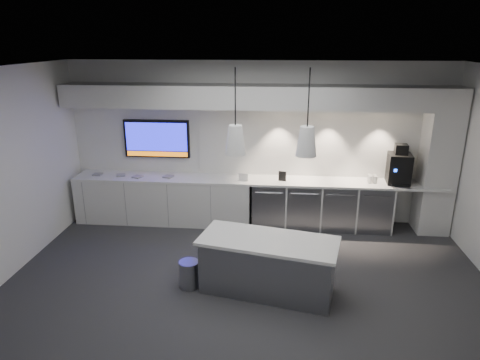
# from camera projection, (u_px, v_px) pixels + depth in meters

# --- Properties ---
(floor) EXTENTS (7.00, 7.00, 0.00)m
(floor) POSITION_uv_depth(u_px,v_px,m) (247.00, 286.00, 6.09)
(floor) COLOR #2F2F32
(floor) RESTS_ON ground
(ceiling) EXTENTS (7.00, 7.00, 0.00)m
(ceiling) POSITION_uv_depth(u_px,v_px,m) (248.00, 70.00, 5.15)
(ceiling) COLOR black
(ceiling) RESTS_ON wall_back
(wall_back) EXTENTS (7.00, 0.00, 7.00)m
(wall_back) POSITION_uv_depth(u_px,v_px,m) (257.00, 143.00, 7.98)
(wall_back) COLOR white
(wall_back) RESTS_ON floor
(wall_front) EXTENTS (7.00, 0.00, 7.00)m
(wall_front) POSITION_uv_depth(u_px,v_px,m) (223.00, 295.00, 3.26)
(wall_front) COLOR white
(wall_front) RESTS_ON floor
(back_counter) EXTENTS (6.80, 0.65, 0.04)m
(back_counter) POSITION_uv_depth(u_px,v_px,m) (256.00, 180.00, 7.87)
(back_counter) COLOR white
(back_counter) RESTS_ON left_base_cabinets
(left_base_cabinets) EXTENTS (3.30, 0.63, 0.86)m
(left_base_cabinets) POSITION_uv_depth(u_px,v_px,m) (164.00, 200.00, 8.16)
(left_base_cabinets) COLOR silver
(left_base_cabinets) RESTS_ON floor
(fridge_unit_a) EXTENTS (0.60, 0.61, 0.85)m
(fridge_unit_a) POSITION_uv_depth(u_px,v_px,m) (269.00, 204.00, 7.99)
(fridge_unit_a) COLOR gray
(fridge_unit_a) RESTS_ON floor
(fridge_unit_b) EXTENTS (0.60, 0.61, 0.85)m
(fridge_unit_b) POSITION_uv_depth(u_px,v_px,m) (303.00, 205.00, 7.94)
(fridge_unit_b) COLOR gray
(fridge_unit_b) RESTS_ON floor
(fridge_unit_c) EXTENTS (0.60, 0.61, 0.85)m
(fridge_unit_c) POSITION_uv_depth(u_px,v_px,m) (337.00, 206.00, 7.88)
(fridge_unit_c) COLOR gray
(fridge_unit_c) RESTS_ON floor
(fridge_unit_d) EXTENTS (0.60, 0.61, 0.85)m
(fridge_unit_d) POSITION_uv_depth(u_px,v_px,m) (372.00, 207.00, 7.83)
(fridge_unit_d) COLOR gray
(fridge_unit_d) RESTS_ON floor
(backsplash) EXTENTS (4.60, 0.03, 1.30)m
(backsplash) POSITION_uv_depth(u_px,v_px,m) (322.00, 142.00, 7.85)
(backsplash) COLOR silver
(backsplash) RESTS_ON wall_back
(soffit) EXTENTS (6.90, 0.60, 0.40)m
(soffit) POSITION_uv_depth(u_px,v_px,m) (257.00, 97.00, 7.42)
(soffit) COLOR silver
(soffit) RESTS_ON wall_back
(column) EXTENTS (0.55, 0.55, 2.60)m
(column) POSITION_uv_depth(u_px,v_px,m) (438.00, 162.00, 7.49)
(column) COLOR silver
(column) RESTS_ON floor
(wall_tv) EXTENTS (1.25, 0.07, 0.72)m
(wall_tv) POSITION_uv_depth(u_px,v_px,m) (157.00, 139.00, 8.08)
(wall_tv) COLOR black
(wall_tv) RESTS_ON wall_back
(island) EXTENTS (1.99, 1.18, 0.79)m
(island) POSITION_uv_depth(u_px,v_px,m) (268.00, 265.00, 5.87)
(island) COLOR gray
(island) RESTS_ON floor
(bin) EXTENTS (0.37, 0.37, 0.40)m
(bin) POSITION_uv_depth(u_px,v_px,m) (189.00, 274.00, 6.03)
(bin) COLOR gray
(bin) RESTS_ON floor
(coffee_machine) EXTENTS (0.43, 0.59, 0.71)m
(coffee_machine) POSITION_uv_depth(u_px,v_px,m) (399.00, 167.00, 7.58)
(coffee_machine) COLOR black
(coffee_machine) RESTS_ON back_counter
(sign_black) EXTENTS (0.14, 0.05, 0.18)m
(sign_black) POSITION_uv_depth(u_px,v_px,m) (282.00, 176.00, 7.74)
(sign_black) COLOR black
(sign_black) RESTS_ON back_counter
(sign_white) EXTENTS (0.18, 0.07, 0.14)m
(sign_white) POSITION_uv_depth(u_px,v_px,m) (243.00, 177.00, 7.76)
(sign_white) COLOR white
(sign_white) RESTS_ON back_counter
(cup_cluster) EXTENTS (0.16, 0.16, 0.14)m
(cup_cluster) POSITION_uv_depth(u_px,v_px,m) (372.00, 179.00, 7.66)
(cup_cluster) COLOR silver
(cup_cluster) RESTS_ON back_counter
(tray_a) EXTENTS (0.17, 0.17, 0.02)m
(tray_a) POSITION_uv_depth(u_px,v_px,m) (98.00, 174.00, 8.10)
(tray_a) COLOR gray
(tray_a) RESTS_ON back_counter
(tray_b) EXTENTS (0.20, 0.20, 0.02)m
(tray_b) POSITION_uv_depth(u_px,v_px,m) (121.00, 175.00, 8.06)
(tray_b) COLOR gray
(tray_b) RESTS_ON back_counter
(tray_c) EXTENTS (0.20, 0.20, 0.02)m
(tray_c) POSITION_uv_depth(u_px,v_px,m) (138.00, 177.00, 7.96)
(tray_c) COLOR gray
(tray_c) RESTS_ON back_counter
(tray_d) EXTENTS (0.20, 0.20, 0.02)m
(tray_d) POSITION_uv_depth(u_px,v_px,m) (168.00, 177.00, 7.97)
(tray_d) COLOR gray
(tray_d) RESTS_ON back_counter
(pendant_left) EXTENTS (0.26, 0.26, 1.07)m
(pendant_left) POSITION_uv_depth(u_px,v_px,m) (235.00, 140.00, 5.36)
(pendant_left) COLOR silver
(pendant_left) RESTS_ON ceiling
(pendant_right) EXTENTS (0.26, 0.26, 1.07)m
(pendant_right) POSITION_uv_depth(u_px,v_px,m) (307.00, 141.00, 5.28)
(pendant_right) COLOR silver
(pendant_right) RESTS_ON ceiling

